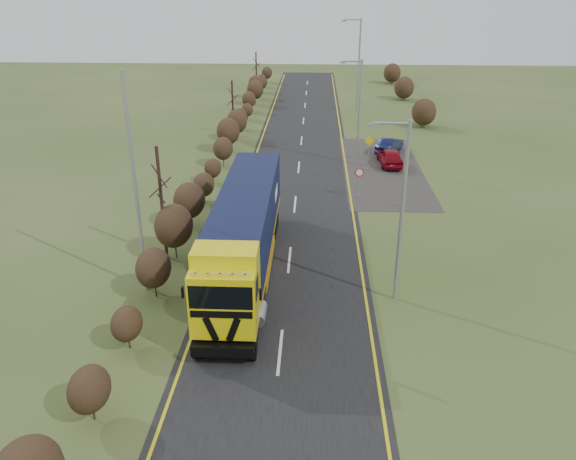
% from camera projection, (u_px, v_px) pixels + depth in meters
% --- Properties ---
extents(ground, '(160.00, 160.00, 0.00)m').
position_uv_depth(ground, '(285.00, 299.00, 25.79)').
color(ground, '#39471E').
rests_on(ground, ground).
extents(road, '(8.00, 120.00, 0.02)m').
position_uv_depth(road, '(294.00, 216.00, 34.91)').
color(road, black).
rests_on(road, ground).
extents(layby, '(6.00, 18.00, 0.02)m').
position_uv_depth(layby, '(382.00, 169.00, 43.75)').
color(layby, '#2E2C29').
rests_on(layby, ground).
extents(lane_markings, '(7.52, 116.00, 0.01)m').
position_uv_depth(lane_markings, '(294.00, 218.00, 34.62)').
color(lane_markings, gold).
rests_on(lane_markings, road).
extents(hedgerow, '(2.24, 102.04, 6.05)m').
position_uv_depth(hedgerow, '(190.00, 203.00, 32.60)').
color(hedgerow, black).
rests_on(hedgerow, ground).
extents(lorry, '(2.94, 15.12, 4.21)m').
position_uv_depth(lorry, '(245.00, 230.00, 27.13)').
color(lorry, black).
rests_on(lorry, ground).
extents(car_red_hatchback, '(1.82, 4.14, 1.39)m').
position_uv_depth(car_red_hatchback, '(390.00, 157.00, 44.29)').
color(car_red_hatchback, maroon).
rests_on(car_red_hatchback, ground).
extents(car_blue_sedan, '(2.82, 4.05, 1.27)m').
position_uv_depth(car_blue_sedan, '(390.00, 145.00, 47.59)').
color(car_blue_sedan, black).
rests_on(car_blue_sedan, ground).
extents(streetlight_near, '(1.77, 0.18, 8.30)m').
position_uv_depth(streetlight_near, '(400.00, 207.00, 24.01)').
color(streetlight_near, gray).
rests_on(streetlight_near, ground).
extents(streetlight_mid, '(1.73, 0.18, 8.07)m').
position_uv_depth(streetlight_mid, '(358.00, 109.00, 43.07)').
color(streetlight_mid, gray).
rests_on(streetlight_mid, ground).
extents(streetlight_far, '(2.09, 0.20, 9.87)m').
position_uv_depth(streetlight_far, '(358.00, 62.00, 60.25)').
color(streetlight_far, gray).
rests_on(streetlight_far, ground).
extents(left_pole, '(0.16, 0.16, 10.16)m').
position_uv_depth(left_pole, '(135.00, 188.00, 24.62)').
color(left_pole, gray).
rests_on(left_pole, ground).
extents(speed_sign, '(0.59, 0.10, 2.12)m').
position_uv_depth(speed_sign, '(359.00, 178.00, 37.20)').
color(speed_sign, gray).
rests_on(speed_sign, ground).
extents(warning_board, '(0.80, 0.11, 2.09)m').
position_uv_depth(warning_board, '(369.00, 146.00, 45.07)').
color(warning_board, gray).
rests_on(warning_board, ground).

